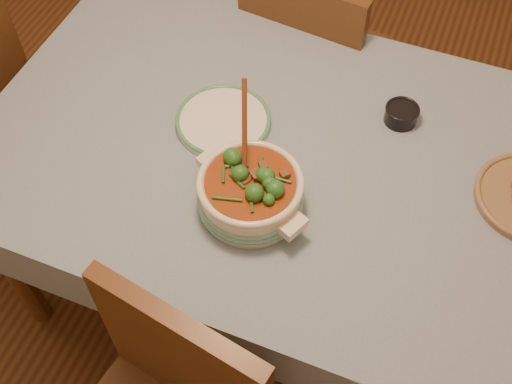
% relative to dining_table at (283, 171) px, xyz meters
% --- Properties ---
extents(floor, '(4.50, 4.50, 0.00)m').
position_rel_dining_table_xyz_m(floor, '(0.00, 0.00, -0.66)').
color(floor, '#3E2111').
rests_on(floor, ground).
extents(dining_table, '(1.68, 1.08, 0.76)m').
position_rel_dining_table_xyz_m(dining_table, '(0.00, 0.00, 0.00)').
color(dining_table, brown).
rests_on(dining_table, floor).
extents(stew_casserole, '(0.34, 0.34, 0.31)m').
position_rel_dining_table_xyz_m(stew_casserole, '(-0.02, -0.20, 0.16)').
color(stew_casserole, beige).
rests_on(stew_casserole, dining_table).
extents(white_plate, '(0.31, 0.31, 0.02)m').
position_rel_dining_table_xyz_m(white_plate, '(-0.19, 0.03, 0.10)').
color(white_plate, silver).
rests_on(white_plate, dining_table).
extents(condiment_bowl, '(0.11, 0.11, 0.05)m').
position_rel_dining_table_xyz_m(condiment_bowl, '(0.27, 0.22, 0.12)').
color(condiment_bowl, black).
rests_on(condiment_bowl, dining_table).
extents(chair_far, '(0.47, 0.47, 0.92)m').
position_rel_dining_table_xyz_m(chair_far, '(-0.12, 0.61, -0.14)').
color(chair_far, '#533519').
rests_on(chair_far, floor).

